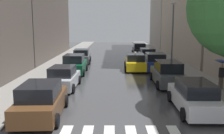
{
  "coord_description": "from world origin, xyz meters",
  "views": [
    {
      "loc": [
        -0.34,
        -6.29,
        4.36
      ],
      "look_at": [
        -0.26,
        15.23,
        0.8
      ],
      "focal_mm": 40.39,
      "sensor_mm": 36.0,
      "label": 1
    }
  ],
  "objects": [
    {
      "name": "parked_car_left_nearest",
      "position": [
        -3.73,
        5.32,
        0.79
      ],
      "size": [
        2.23,
        4.4,
        1.68
      ],
      "rotation": [
        0.0,
        0.0,
        1.61
      ],
      "color": "brown",
      "rests_on": "ground"
    },
    {
      "name": "parked_car_right_third",
      "position": [
        3.87,
        18.14,
        0.8
      ],
      "size": [
        2.28,
        4.4,
        1.7
      ],
      "rotation": [
        0.0,
        0.0,
        1.54
      ],
      "color": "navy",
      "rests_on": "ground"
    },
    {
      "name": "parked_car_right_fifth",
      "position": [
        3.71,
        30.92,
        0.83
      ],
      "size": [
        2.16,
        4.78,
        1.8
      ],
      "rotation": [
        0.0,
        0.0,
        1.54
      ],
      "color": "black",
      "rests_on": "ground"
    },
    {
      "name": "lamp_post_right",
      "position": [
        5.55,
        18.38,
        3.9
      ],
      "size": [
        0.6,
        0.28,
        6.45
      ],
      "color": "#595B60",
      "rests_on": "sidewalk_right"
    },
    {
      "name": "ground_plane",
      "position": [
        0.0,
        24.0,
        -0.02
      ],
      "size": [
        28.0,
        72.0,
        0.04
      ],
      "primitive_type": "cube",
      "color": "#3C3C3E"
    },
    {
      "name": "taxi_midroad",
      "position": [
        1.95,
        18.31,
        0.76
      ],
      "size": [
        2.16,
        4.5,
        1.81
      ],
      "rotation": [
        0.0,
        0.0,
        1.54
      ],
      "color": "yellow",
      "rests_on": "ground"
    },
    {
      "name": "building_left_mid",
      "position": [
        -11.0,
        28.76,
        6.05
      ],
      "size": [
        6.0,
        20.47,
        12.09
      ],
      "primitive_type": "cube",
      "color": "#564C47",
      "rests_on": "ground"
    },
    {
      "name": "parked_car_right_fourth",
      "position": [
        3.99,
        24.51,
        0.75
      ],
      "size": [
        2.05,
        4.23,
        1.6
      ],
      "rotation": [
        0.0,
        0.0,
        1.58
      ],
      "color": "silver",
      "rests_on": "ground"
    },
    {
      "name": "parked_car_right_second",
      "position": [
        3.77,
        12.01,
        0.83
      ],
      "size": [
        2.08,
        4.7,
        1.78
      ],
      "rotation": [
        0.0,
        0.0,
        1.56
      ],
      "color": "#474C51",
      "rests_on": "ground"
    },
    {
      "name": "sidewalk_left",
      "position": [
        -6.5,
        24.0,
        0.07
      ],
      "size": [
        3.0,
        72.0,
        0.15
      ],
      "primitive_type": "cube",
      "color": "gray",
      "rests_on": "ground"
    },
    {
      "name": "parked_car_left_second",
      "position": [
        -3.74,
        10.86,
        0.74
      ],
      "size": [
        2.08,
        4.08,
        1.58
      ],
      "rotation": [
        0.0,
        0.0,
        1.54
      ],
      "color": "#B2B7BF",
      "rests_on": "ground"
    },
    {
      "name": "parked_car_left_fourth",
      "position": [
        -3.89,
        22.94,
        0.77
      ],
      "size": [
        2.17,
        4.42,
        1.63
      ],
      "rotation": [
        0.0,
        0.0,
        1.61
      ],
      "color": "#474C51",
      "rests_on": "ground"
    },
    {
      "name": "sidewalk_right",
      "position": [
        6.5,
        24.0,
        0.07
      ],
      "size": [
        3.0,
        72.0,
        0.15
      ],
      "primitive_type": "cube",
      "color": "gray",
      "rests_on": "ground"
    },
    {
      "name": "parked_car_left_third",
      "position": [
        -3.77,
        16.41,
        0.82
      ],
      "size": [
        2.12,
        4.26,
        1.76
      ],
      "rotation": [
        0.0,
        0.0,
        1.57
      ],
      "color": "#0C4C2D",
      "rests_on": "ground"
    },
    {
      "name": "pedestrian_foreground",
      "position": [
        6.99,
        10.23,
        1.55
      ],
      "size": [
        1.02,
        1.02,
        1.92
      ],
      "rotation": [
        0.0,
        0.0,
        2.88
      ],
      "color": "brown",
      "rests_on": "sidewalk_right"
    },
    {
      "name": "parked_car_right_nearest",
      "position": [
        3.87,
        6.18,
        0.74
      ],
      "size": [
        2.04,
        4.54,
        1.58
      ],
      "rotation": [
        0.0,
        0.0,
        1.55
      ],
      "color": "silver",
      "rests_on": "ground"
    }
  ]
}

